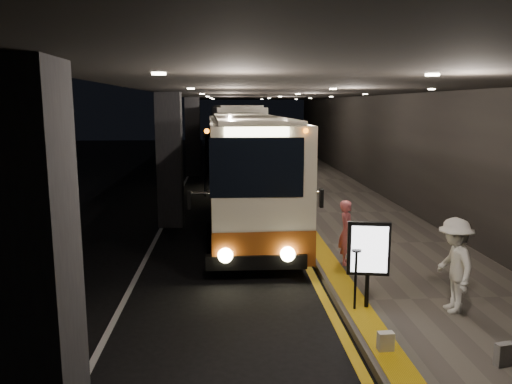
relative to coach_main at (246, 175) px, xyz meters
name	(u,v)px	position (x,y,z in m)	size (l,w,h in m)	color
ground	(214,261)	(-0.99, -3.84, -1.70)	(90.00, 90.00, 0.00)	black
lane_line_white	(166,219)	(-2.79, 1.16, -1.69)	(0.12, 50.00, 0.01)	silver
kerb_stripe_yellow	(282,217)	(1.36, 1.16, -1.69)	(0.18, 50.00, 0.01)	gold
sidewalk	(348,214)	(3.76, 1.16, -1.62)	(4.50, 50.00, 0.15)	#514C44
tactile_strip	(296,213)	(1.86, 1.16, -1.54)	(0.50, 50.00, 0.01)	gold
terminal_wall	(413,133)	(6.01, 1.16, 1.30)	(0.10, 50.00, 6.00)	black
support_columns	(170,160)	(-2.49, 0.16, 0.50)	(0.80, 24.80, 4.40)	black
canopy	(288,87)	(1.51, 1.16, 2.90)	(9.00, 50.00, 0.40)	black
coach_main	(246,175)	(0.00, 0.00, 0.00)	(2.70, 11.42, 3.54)	beige
coach_second	(235,140)	(-0.09, 14.77, 0.15)	(3.16, 12.36, 3.85)	beige
coach_third	(230,131)	(-0.21, 26.41, 0.05)	(2.67, 11.65, 3.65)	beige
passenger_boarding	(347,232)	(2.25, -4.69, -0.76)	(0.58, 0.38, 1.58)	#D8656A
passenger_waiting_white	(454,265)	(3.57, -7.61, -0.65)	(1.16, 0.54, 1.80)	silver
bag_polka	(504,354)	(3.45, -9.62, -1.37)	(0.29, 0.12, 0.35)	black
bag_plain	(386,342)	(1.83, -9.07, -1.39)	(0.25, 0.14, 0.31)	silver
info_sign	(369,251)	(2.01, -7.37, -0.41)	(0.80, 0.24, 1.69)	black
stanchion_post	(356,280)	(1.76, -7.44, -0.97)	(0.05, 0.05, 1.16)	black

